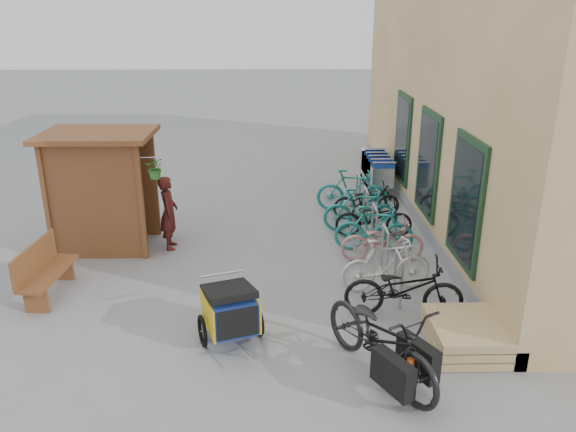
{
  "coord_description": "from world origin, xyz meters",
  "views": [
    {
      "loc": [
        0.3,
        -8.35,
        4.61
      ],
      "look_at": [
        0.5,
        1.5,
        1.0
      ],
      "focal_mm": 35.0,
      "sensor_mm": 36.0,
      "label": 1
    }
  ],
  "objects_px": {
    "kiosk": "(97,174)",
    "pallet_stack": "(465,335)",
    "shopping_carts": "(376,167)",
    "person_kiosk": "(169,213)",
    "bike_5": "(361,210)",
    "bike_0": "(404,289)",
    "bike_6": "(367,201)",
    "bike_2": "(382,240)",
    "cargo_bike": "(382,339)",
    "bench": "(44,270)",
    "bike_4": "(374,218)",
    "bike_3": "(374,229)",
    "child_trailer": "(230,309)",
    "bike_1": "(386,265)",
    "bike_7": "(353,191)"
  },
  "relations": [
    {
      "from": "shopping_carts",
      "to": "bike_5",
      "type": "bearing_deg",
      "value": -105.12
    },
    {
      "from": "bike_0",
      "to": "bike_3",
      "type": "relative_size",
      "value": 1.17
    },
    {
      "from": "bike_4",
      "to": "bike_6",
      "type": "height_order",
      "value": "bike_4"
    },
    {
      "from": "bike_2",
      "to": "bike_3",
      "type": "height_order",
      "value": "bike_3"
    },
    {
      "from": "kiosk",
      "to": "pallet_stack",
      "type": "xyz_separation_m",
      "value": [
        6.28,
        -3.87,
        -1.34
      ]
    },
    {
      "from": "bike_1",
      "to": "bike_3",
      "type": "bearing_deg",
      "value": -11.21
    },
    {
      "from": "cargo_bike",
      "to": "bike_0",
      "type": "height_order",
      "value": "cargo_bike"
    },
    {
      "from": "person_kiosk",
      "to": "bike_3",
      "type": "relative_size",
      "value": 0.95
    },
    {
      "from": "bike_1",
      "to": "bike_6",
      "type": "height_order",
      "value": "bike_1"
    },
    {
      "from": "bench",
      "to": "cargo_bike",
      "type": "bearing_deg",
      "value": -20.03
    },
    {
      "from": "shopping_carts",
      "to": "bike_5",
      "type": "distance_m",
      "value": 3.31
    },
    {
      "from": "shopping_carts",
      "to": "bike_0",
      "type": "xyz_separation_m",
      "value": [
        -0.71,
        -6.89,
        -0.12
      ]
    },
    {
      "from": "bike_7",
      "to": "bike_2",
      "type": "bearing_deg",
      "value": -168.98
    },
    {
      "from": "pallet_stack",
      "to": "bike_4",
      "type": "xyz_separation_m",
      "value": [
        -0.63,
        4.29,
        0.22
      ]
    },
    {
      "from": "bike_6",
      "to": "bike_5",
      "type": "bearing_deg",
      "value": 156.65
    },
    {
      "from": "person_kiosk",
      "to": "bike_7",
      "type": "distance_m",
      "value": 4.58
    },
    {
      "from": "cargo_bike",
      "to": "person_kiosk",
      "type": "xyz_separation_m",
      "value": [
        -3.56,
        4.42,
        0.19
      ]
    },
    {
      "from": "pallet_stack",
      "to": "bike_5",
      "type": "relative_size",
      "value": 0.73
    },
    {
      "from": "shopping_carts",
      "to": "person_kiosk",
      "type": "relative_size",
      "value": 1.53
    },
    {
      "from": "bike_1",
      "to": "bike_6",
      "type": "relative_size",
      "value": 1.01
    },
    {
      "from": "bike_2",
      "to": "kiosk",
      "type": "bearing_deg",
      "value": 81.04
    },
    {
      "from": "child_trailer",
      "to": "bike_4",
      "type": "bearing_deg",
      "value": 35.75
    },
    {
      "from": "shopping_carts",
      "to": "bike_2",
      "type": "bearing_deg",
      "value": -97.94
    },
    {
      "from": "shopping_carts",
      "to": "bike_3",
      "type": "distance_m",
      "value": 4.34
    },
    {
      "from": "shopping_carts",
      "to": "bike_4",
      "type": "height_order",
      "value": "shopping_carts"
    },
    {
      "from": "person_kiosk",
      "to": "bike_6",
      "type": "relative_size",
      "value": 0.95
    },
    {
      "from": "person_kiosk",
      "to": "bike_0",
      "type": "height_order",
      "value": "person_kiosk"
    },
    {
      "from": "shopping_carts",
      "to": "bike_4",
      "type": "xyz_separation_m",
      "value": [
        -0.63,
        -3.52,
        -0.18
      ]
    },
    {
      "from": "person_kiosk",
      "to": "bike_6",
      "type": "xyz_separation_m",
      "value": [
        4.3,
        1.7,
        -0.34
      ]
    },
    {
      "from": "shopping_carts",
      "to": "bike_5",
      "type": "xyz_separation_m",
      "value": [
        -0.86,
        -3.2,
        -0.12
      ]
    },
    {
      "from": "pallet_stack",
      "to": "bike_6",
      "type": "distance_m",
      "value": 5.53
    },
    {
      "from": "shopping_carts",
      "to": "child_trailer",
      "type": "bearing_deg",
      "value": -114.4
    },
    {
      "from": "bike_4",
      "to": "bike_5",
      "type": "bearing_deg",
      "value": 37.73
    },
    {
      "from": "bike_4",
      "to": "bike_5",
      "type": "height_order",
      "value": "bike_5"
    },
    {
      "from": "bike_2",
      "to": "cargo_bike",
      "type": "bearing_deg",
      "value": 168.82
    },
    {
      "from": "child_trailer",
      "to": "bike_0",
      "type": "distance_m",
      "value": 2.76
    },
    {
      "from": "bike_2",
      "to": "bike_5",
      "type": "bearing_deg",
      "value": 6.62
    },
    {
      "from": "bike_3",
      "to": "bike_5",
      "type": "xyz_separation_m",
      "value": [
        -0.11,
        1.08,
        0.01
      ]
    },
    {
      "from": "cargo_bike",
      "to": "bike_0",
      "type": "distance_m",
      "value": 1.68
    },
    {
      "from": "bench",
      "to": "bike_2",
      "type": "xyz_separation_m",
      "value": [
        6.01,
        1.31,
        -0.05
      ]
    },
    {
      "from": "bike_3",
      "to": "bike_6",
      "type": "bearing_deg",
      "value": 1.85
    },
    {
      "from": "bike_4",
      "to": "bike_6",
      "type": "relative_size",
      "value": 1.03
    },
    {
      "from": "bench",
      "to": "cargo_bike",
      "type": "distance_m",
      "value": 5.84
    },
    {
      "from": "pallet_stack",
      "to": "child_trailer",
      "type": "relative_size",
      "value": 0.76
    },
    {
      "from": "bench",
      "to": "kiosk",
      "type": "bearing_deg",
      "value": 83.41
    },
    {
      "from": "child_trailer",
      "to": "bike_0",
      "type": "height_order",
      "value": "bike_0"
    },
    {
      "from": "bike_3",
      "to": "bike_4",
      "type": "height_order",
      "value": "bike_3"
    },
    {
      "from": "pallet_stack",
      "to": "bike_1",
      "type": "relative_size",
      "value": 0.74
    },
    {
      "from": "person_kiosk",
      "to": "bike_3",
      "type": "xyz_separation_m",
      "value": [
        4.15,
        -0.26,
        -0.28
      ]
    },
    {
      "from": "person_kiosk",
      "to": "bike_6",
      "type": "height_order",
      "value": "person_kiosk"
    }
  ]
}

